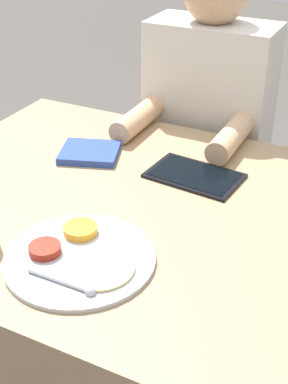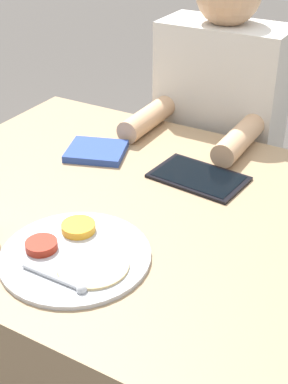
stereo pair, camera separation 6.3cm
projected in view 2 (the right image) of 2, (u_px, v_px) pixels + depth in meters
The scene contains 5 objects.
dining_table at pixel (130, 307), 1.51m from camera, with size 1.19×0.95×0.71m.
thali_tray at pixel (75, 254), 1.12m from camera, with size 0.32×0.32×0.03m.
red_notebook at pixel (96, 152), 1.53m from camera, with size 0.20×0.19×0.02m.
tablet_device at pixel (199, 177), 1.41m from camera, with size 0.26×0.18×0.01m.
person_diner at pixel (216, 154), 1.86m from camera, with size 0.40×0.46×1.20m.
Camera 2 is at (0.59, -0.95, 1.41)m, focal length 50.00 mm.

